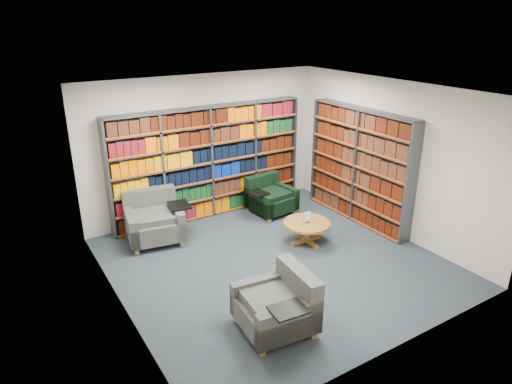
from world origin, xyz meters
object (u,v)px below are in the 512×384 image
chair_teal_left (153,221)px  chair_green_right (269,198)px  coffee_table (307,226)px  chair_teal_front (281,306)px

chair_teal_left → chair_green_right: bearing=-1.8°
chair_green_right → coffee_table: chair_green_right is taller
chair_teal_left → coffee_table: size_ratio=1.44×
coffee_table → chair_teal_front: bearing=-135.5°
chair_teal_left → chair_green_right: size_ratio=1.20×
chair_green_right → chair_teal_front: size_ratio=0.93×
chair_green_right → chair_teal_front: (-1.95, -3.25, 0.03)m
coffee_table → chair_green_right: bearing=82.7°
chair_teal_left → chair_teal_front: 3.36m
chair_green_right → chair_teal_front: 3.79m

